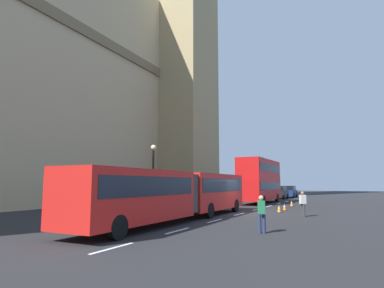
% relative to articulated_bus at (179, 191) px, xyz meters
% --- Properties ---
extents(ground_plane, '(160.00, 160.00, 0.00)m').
position_rel_articulated_bus_xyz_m(ground_plane, '(6.16, -1.99, -1.75)').
color(ground_plane, '#262628').
extents(lane_centre_marking, '(34.40, 0.16, 0.01)m').
position_rel_articulated_bus_xyz_m(lane_centre_marking, '(7.84, -1.99, -1.74)').
color(lane_centre_marking, silver).
rests_on(lane_centre_marking, ground_plane).
extents(articulated_bus, '(17.22, 2.54, 2.90)m').
position_rel_articulated_bus_xyz_m(articulated_bus, '(0.00, 0.00, 0.00)').
color(articulated_bus, red).
rests_on(articulated_bus, ground_plane).
extents(double_decker_bus, '(10.31, 2.54, 4.90)m').
position_rel_articulated_bus_xyz_m(double_decker_bus, '(19.12, 0.00, 0.96)').
color(double_decker_bus, red).
rests_on(double_decker_bus, ground_plane).
extents(sedan_lead, '(4.40, 1.86, 1.85)m').
position_rel_articulated_bus_xyz_m(sedan_lead, '(30.62, 0.20, -0.83)').
color(sedan_lead, black).
rests_on(sedan_lead, ground_plane).
extents(sedan_trailing, '(4.40, 1.86, 1.85)m').
position_rel_articulated_bus_xyz_m(sedan_trailing, '(36.22, -0.24, -0.83)').
color(sedan_trailing, navy).
rests_on(sedan_trailing, ground_plane).
extents(traffic_cone_west, '(0.36, 0.36, 0.58)m').
position_rel_articulated_bus_xyz_m(traffic_cone_west, '(8.21, -4.30, -1.46)').
color(traffic_cone_west, black).
rests_on(traffic_cone_west, ground_plane).
extents(traffic_cone_middle, '(0.36, 0.36, 0.58)m').
position_rel_articulated_bus_xyz_m(traffic_cone_middle, '(10.31, -4.32, -1.46)').
color(traffic_cone_middle, black).
rests_on(traffic_cone_middle, ground_plane).
extents(traffic_cone_east, '(0.36, 0.36, 0.58)m').
position_rel_articulated_bus_xyz_m(traffic_cone_east, '(15.52, -4.02, -1.46)').
color(traffic_cone_east, black).
rests_on(traffic_cone_east, ground_plane).
extents(street_lamp, '(0.44, 0.44, 5.27)m').
position_rel_articulated_bus_xyz_m(street_lamp, '(3.95, 4.51, 1.31)').
color(street_lamp, black).
rests_on(street_lamp, ground_plane).
extents(pedestrian_near_cones, '(0.47, 0.41, 1.69)m').
position_rel_articulated_bus_xyz_m(pedestrian_near_cones, '(-2.63, -5.76, -0.83)').
color(pedestrian_near_cones, '#262D4C').
rests_on(pedestrian_near_cones, ground_plane).
extents(pedestrian_by_kerb, '(0.44, 0.46, 1.69)m').
position_rel_articulated_bus_xyz_m(pedestrian_by_kerb, '(5.78, -6.41, -0.83)').
color(pedestrian_by_kerb, '#333333').
rests_on(pedestrian_by_kerb, ground_plane).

